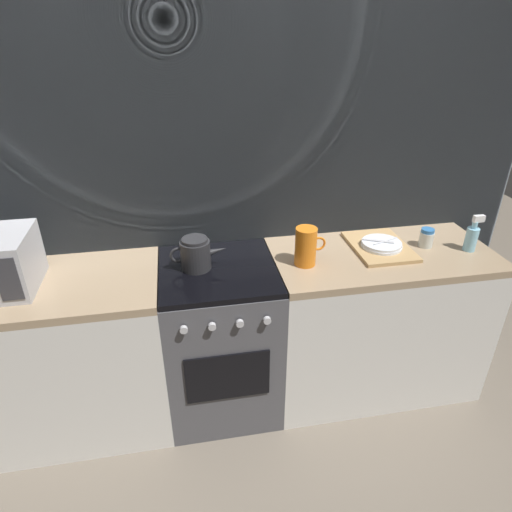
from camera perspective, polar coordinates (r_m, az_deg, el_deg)
The scene contains 10 objects.
ground_plane at distance 2.80m, azimuth -4.19°, elevation -17.76°, with size 8.00×8.00×0.00m, color #6B6054.
back_wall at distance 2.41m, azimuth -6.11°, elevation 8.46°, with size 3.60×0.05×2.40m.
counter_left at distance 2.60m, azimuth -25.15°, elevation -11.89°, with size 1.20×0.60×0.90m.
stove_unit at distance 2.49m, azimuth -4.55°, elevation -10.59°, with size 0.60×0.63×0.90m.
counter_right at distance 2.70m, azimuth 14.95°, elevation -8.06°, with size 1.20×0.60×0.90m.
kettle at distance 2.21m, azimuth -7.80°, elevation 0.28°, with size 0.28×0.15×0.17m.
pitcher at distance 2.24m, azimuth 6.48°, elevation 1.24°, with size 0.16×0.11×0.20m.
dish_pile at distance 2.50m, azimuth 15.76°, elevation 1.30°, with size 0.30×0.40×0.06m.
spice_jar at distance 2.60m, azimuth 21.19°, elevation 2.20°, with size 0.08×0.08×0.10m.
spray_bottle at distance 2.64m, azimuth 26.14°, elevation 2.24°, with size 0.08×0.06×0.20m.
Camera 1 is at (-0.16, -1.94, 2.01)m, focal length 30.92 mm.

